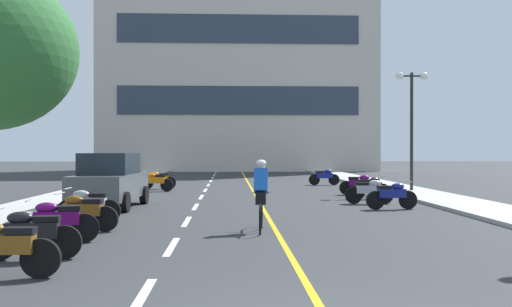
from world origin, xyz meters
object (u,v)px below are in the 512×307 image
Objects in this scene: motorcycle_9 at (155,181)px; cyclist_rider at (261,194)px; parked_car_near at (110,180)px; motorcycle_0 at (2,247)px; motorcycle_11 at (324,176)px; motorcycle_7 at (370,187)px; motorcycle_8 at (360,184)px; motorcycle_1 at (31,233)px; motorcycle_6 at (369,191)px; motorcycle_10 at (158,179)px; street_lamp_mid at (412,104)px; motorcycle_4 at (88,204)px; motorcycle_5 at (392,195)px; motorcycle_2 at (56,220)px; motorcycle_3 at (82,212)px.

cyclist_rider reaches higher than motorcycle_9.
parked_car_near is 2.53× the size of motorcycle_0.
parked_car_near is 15.03m from motorcycle_11.
motorcycle_8 is (0.05, 2.07, 0.00)m from motorcycle_7.
motorcycle_7 is 0.98× the size of motorcycle_8.
motorcycle_6 is at bearing 50.02° from motorcycle_1.
motorcycle_8 and motorcycle_10 have the same top height.
street_lamp_mid is at bearing 55.33° from motorcycle_0.
street_lamp_mid is at bearing -62.77° from motorcycle_11.
cyclist_rider reaches higher than motorcycle_1.
motorcycle_4 is at bearing 93.15° from motorcycle_0.
motorcycle_5 is 1.00× the size of motorcycle_9.
motorcycle_10 and motorcycle_11 have the same top height.
motorcycle_2 is at bearing -90.48° from motorcycle_9.
street_lamp_mid is at bearing 45.20° from motorcycle_3.
motorcycle_4 is at bearing 99.06° from motorcycle_3.
motorcycle_9 is at bearing 173.16° from street_lamp_mid.
motorcycle_8 is at bearing 57.41° from motorcycle_1.
motorcycle_3 is at bearing -130.46° from motorcycle_8.
street_lamp_mid is 12.52m from motorcycle_10.
motorcycle_11 is at bearing 63.66° from motorcycle_3.
cyclist_rider is at bearing -50.45° from parked_car_near.
motorcycle_5 is 6.58m from cyclist_rider.
parked_car_near is 2.54× the size of motorcycle_2.
motorcycle_8 is at bearing 60.12° from motorcycle_0.
motorcycle_4 is at bearing 157.04° from cyclist_rider.
motorcycle_1 is 5.41m from cyclist_rider.
motorcycle_11 is at bearing 17.92° from motorcycle_10.
motorcycle_0 is at bearing -86.85° from motorcycle_4.
motorcycle_11 is (8.94, 15.71, 0.00)m from motorcycle_4.
parked_car_near is at bearing 174.26° from motorcycle_5.
motorcycle_1 is 18.20m from motorcycle_10.
cyclist_rider is (4.18, -13.23, 0.41)m from motorcycle_9.
motorcycle_6 and motorcycle_9 have the same top height.
motorcycle_9 is at bearing -88.31° from motorcycle_10.
motorcycle_7 is 0.98× the size of motorcycle_10.
motorcycle_0 is 1.00× the size of motorcycle_9.
motorcycle_5 is at bearing 43.14° from motorcycle_1.
motorcycle_3 is (0.49, -5.58, -0.44)m from parked_car_near.
motorcycle_0 is at bearing -119.88° from motorcycle_8.
motorcycle_5 and motorcycle_7 have the same top height.
parked_car_near is 2.59× the size of motorcycle_7.
motorcycle_1 is 16.73m from motorcycle_8.
motorcycle_9 is at bearing 152.87° from motorcycle_7.
motorcycle_0 and motorcycle_2 have the same top height.
motorcycle_5 is (8.71, 8.17, 0.00)m from motorcycle_1.
motorcycle_5 and motorcycle_8 have the same top height.
cyclist_rider reaches higher than motorcycle_5.
motorcycle_2 is 0.99× the size of motorcycle_3.
motorcycle_7 is 0.98× the size of motorcycle_11.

